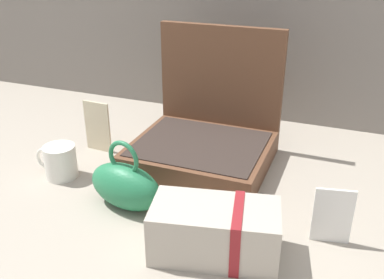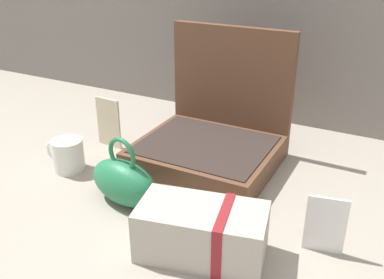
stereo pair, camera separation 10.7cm
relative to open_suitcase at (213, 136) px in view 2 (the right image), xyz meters
name	(u,v)px [view 2 (the right image)]	position (x,y,z in m)	size (l,w,h in m)	color
ground_plane	(205,190)	(0.06, -0.17, -0.08)	(6.00, 6.00, 0.00)	#9E9384
open_suitcase	(213,136)	(0.00, 0.00, 0.00)	(0.38, 0.35, 0.37)	brown
teal_pouch_handbag	(124,182)	(-0.10, -0.31, -0.02)	(0.21, 0.13, 0.18)	#237247
cream_toiletry_bag	(203,232)	(0.16, -0.39, -0.02)	(0.28, 0.19, 0.12)	#B2A899
coffee_mug	(68,155)	(-0.34, -0.24, -0.03)	(0.12, 0.09, 0.09)	silver
info_card_left	(325,225)	(0.38, -0.27, -0.01)	(0.08, 0.01, 0.13)	white
poster_card_right	(109,123)	(-0.33, -0.06, 0.00)	(0.09, 0.01, 0.16)	beige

